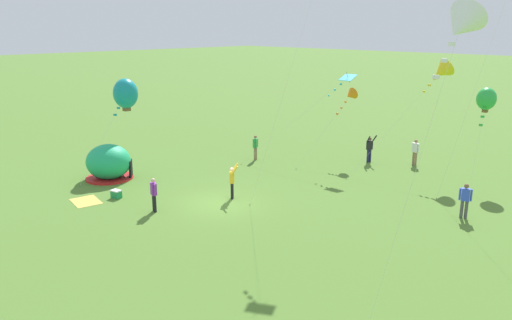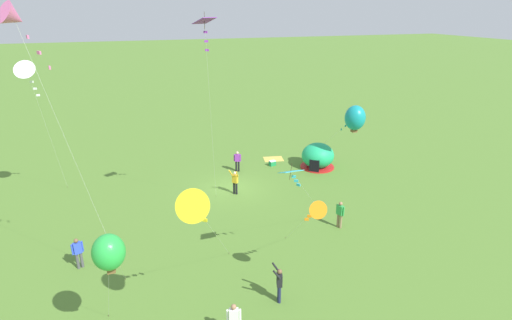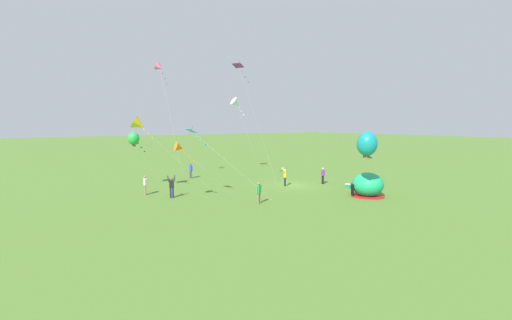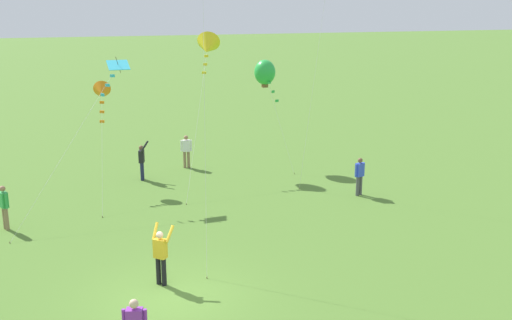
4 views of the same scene
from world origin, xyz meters
name	(u,v)px [view 1 (image 1 of 4)]	position (x,y,z in m)	size (l,w,h in m)	color
ground_plane	(221,203)	(0.00, 0.00, 0.00)	(300.00, 300.00, 0.00)	#517A2D
popup_tent	(109,163)	(-7.98, -1.86, 1.00)	(2.81, 2.81, 2.10)	#1EAD6B
picnic_blanket	(86,201)	(-5.20, -4.85, 0.01)	(1.70, 1.30, 0.01)	gold
cooler_box	(116,194)	(-4.55, -3.43, 0.22)	(0.60, 0.47, 0.44)	#1E8C4C
person_near_tent	(465,199)	(9.93, 6.71, 0.96)	(0.56, 0.36, 1.72)	#4C4C51
person_arms_raised	(232,181)	(-0.04, 0.87, 1.00)	(0.70, 0.70, 1.89)	black
person_strolling	(154,193)	(-1.39, -3.16, 0.96)	(0.56, 0.35, 1.72)	black
person_with_toddler	(415,151)	(3.71, 13.83, 0.96)	(0.58, 0.32, 1.72)	#8C7251
person_watching_sky	(255,146)	(-4.75, 7.41, 0.96)	(0.37, 0.55, 1.72)	#8C7251
person_far_back	(370,148)	(1.18, 12.33, 1.00)	(0.58, 0.70, 1.89)	#1E2347
kite_yellow	(441,71)	(4.96, 13.83, 6.21)	(3.46, 6.76, 6.96)	silver
kite_cyan	(344,81)	(0.00, 10.73, 5.51)	(5.21, 5.48, 6.09)	silver
kite_orange	(350,95)	(-0.50, 12.23, 4.40)	(1.17, 5.21, 4.89)	silver
kite_green	(486,99)	(7.94, 13.53, 4.84)	(1.18, 3.25, 5.50)	silver
kite_teal	(126,94)	(-9.64, 0.60, 4.75)	(2.61, 5.27, 5.71)	silver
kite_white	(461,25)	(11.99, -0.74, 8.94)	(1.38, 4.33, 9.72)	silver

